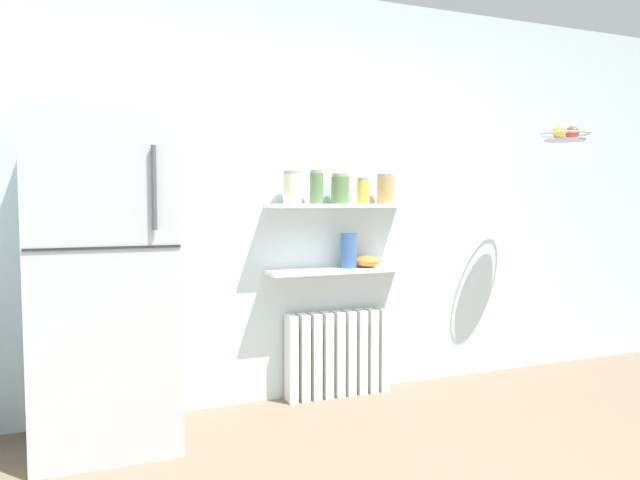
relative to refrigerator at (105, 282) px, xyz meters
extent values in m
cube|color=silver|center=(1.50, 0.37, 0.45)|extent=(7.04, 0.10, 2.60)
cube|color=#B7BABF|center=(0.00, 0.00, 0.00)|extent=(0.70, 0.65, 1.71)
cube|color=#262628|center=(0.00, -0.33, 0.20)|extent=(0.69, 0.01, 0.01)
cylinder|color=#4C4C51|center=(0.22, -0.34, 0.48)|extent=(0.02, 0.02, 0.40)
cube|color=white|center=(1.10, 0.24, -0.58)|extent=(0.06, 0.12, 0.56)
cube|color=white|center=(1.18, 0.24, -0.58)|extent=(0.06, 0.12, 0.56)
cube|color=white|center=(1.26, 0.24, -0.58)|extent=(0.06, 0.12, 0.56)
cube|color=white|center=(1.34, 0.24, -0.58)|extent=(0.06, 0.12, 0.56)
cube|color=white|center=(1.42, 0.24, -0.58)|extent=(0.06, 0.12, 0.56)
cube|color=white|center=(1.50, 0.24, -0.58)|extent=(0.06, 0.12, 0.56)
cube|color=white|center=(1.58, 0.24, -0.58)|extent=(0.06, 0.12, 0.56)
cube|color=white|center=(1.67, 0.24, -0.58)|extent=(0.06, 0.12, 0.56)
cube|color=white|center=(1.75, 0.24, -0.58)|extent=(0.06, 0.12, 0.56)
cube|color=white|center=(1.42, 0.21, -0.02)|extent=(0.95, 0.22, 0.02)
cube|color=white|center=(1.42, 0.21, 0.39)|extent=(0.95, 0.22, 0.02)
cylinder|color=beige|center=(1.10, 0.21, 0.50)|extent=(0.12, 0.12, 0.18)
cylinder|color=gray|center=(1.10, 0.21, 0.60)|extent=(0.11, 0.11, 0.02)
cylinder|color=#5B7F4C|center=(1.26, 0.21, 0.50)|extent=(0.08, 0.08, 0.19)
cylinder|color=gray|center=(1.26, 0.21, 0.61)|extent=(0.08, 0.08, 0.02)
cylinder|color=#5B7F4C|center=(1.42, 0.21, 0.49)|extent=(0.12, 0.12, 0.17)
cylinder|color=gray|center=(1.42, 0.21, 0.59)|extent=(0.11, 0.11, 0.02)
cylinder|color=yellow|center=(1.59, 0.21, 0.48)|extent=(0.08, 0.08, 0.15)
cylinder|color=gray|center=(1.59, 0.21, 0.56)|extent=(0.07, 0.07, 0.02)
cylinder|color=tan|center=(1.75, 0.21, 0.49)|extent=(0.11, 0.11, 0.17)
cylinder|color=gray|center=(1.75, 0.21, 0.59)|extent=(0.10, 0.10, 0.02)
cylinder|color=#38609E|center=(1.48, 0.21, 0.10)|extent=(0.11, 0.11, 0.23)
ellipsoid|color=orange|center=(1.61, 0.21, 0.03)|extent=(0.17, 0.17, 0.08)
torus|color=#B2B2B7|center=(2.92, -0.14, 0.87)|extent=(0.32, 0.32, 0.01)
cylinder|color=#A8A8AD|center=(2.92, -0.14, 0.83)|extent=(0.26, 0.26, 0.01)
sphere|color=red|center=(2.97, -0.14, 0.88)|extent=(0.09, 0.09, 0.09)
sphere|color=gold|center=(2.86, -0.14, 0.88)|extent=(0.09, 0.09, 0.09)
camera|label=1|loc=(-0.04, -3.16, 0.42)|focal=32.32mm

